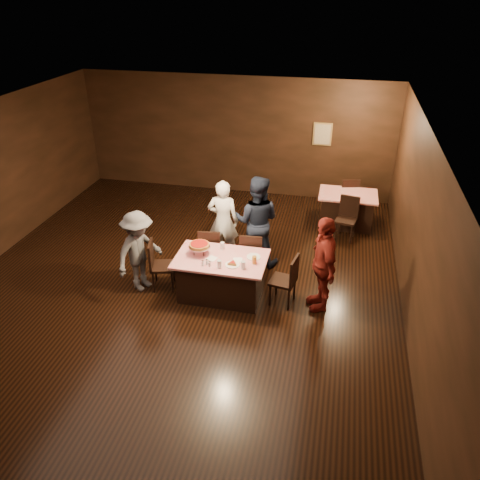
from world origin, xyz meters
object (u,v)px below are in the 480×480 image
object	(u,v)px
main_table	(221,277)
chair_end_left	(163,265)
chair_far_left	(211,249)
glass_front_right	(243,265)
glass_back	(222,246)
diner_red_shirt	(323,264)
glass_amber	(254,260)
glass_front_left	(219,264)
diner_white_jacket	(223,221)
chair_end_right	(283,280)
pizza_stand	(199,245)
chair_far_right	(252,254)
back_table	(346,209)
diner_navy_hoodie	(257,221)
plate_empty	(254,257)
chair_back_near	(346,219)
diner_grey_knit	(139,251)
chair_back_far	(347,195)

from	to	relation	value
main_table	chair_end_left	world-z (taller)	chair_end_left
chair_far_left	chair_end_left	world-z (taller)	same
glass_front_right	main_table	bearing A→B (deg)	150.95
glass_back	chair_far_left	bearing A→B (deg)	127.87
diner_red_shirt	glass_amber	size ratio (longest dim) A/B	12.32
main_table	glass_front_left	distance (m)	0.55
glass_front_right	diner_white_jacket	bearing A→B (deg)	115.90
chair_end_right	pizza_stand	xyz separation A→B (m)	(-1.50, 0.05, 0.48)
main_table	chair_far_left	world-z (taller)	chair_far_left
chair_far_right	pizza_stand	distance (m)	1.16
back_table	diner_navy_hoodie	distance (m)	2.74
chair_far_right	glass_amber	size ratio (longest dim) A/B	6.79
diner_red_shirt	glass_back	distance (m)	1.82
diner_red_shirt	glass_front_right	xyz separation A→B (m)	(-1.30, -0.30, -0.02)
chair_far_left	glass_front_right	xyz separation A→B (m)	(0.85, -1.00, 0.37)
diner_red_shirt	glass_back	world-z (taller)	diner_red_shirt
back_table	glass_front_left	distance (m)	4.18
diner_red_shirt	glass_front_right	size ratio (longest dim) A/B	12.32
chair_end_right	diner_white_jacket	world-z (taller)	diner_white_jacket
chair_end_left	diner_navy_hoodie	size ratio (longest dim) A/B	0.52
plate_empty	glass_front_left	bearing A→B (deg)	-138.01
back_table	chair_back_near	xyz separation A→B (m)	(0.00, -0.70, 0.09)
diner_navy_hoodie	glass_front_right	world-z (taller)	diner_navy_hoodie
pizza_stand	chair_back_near	bearing A→B (deg)	45.47
glass_front_right	glass_amber	bearing A→B (deg)	53.13
chair_far_left	chair_far_right	bearing A→B (deg)	172.24
back_table	chair_back_near	distance (m)	0.71
chair_far_right	glass_amber	world-z (taller)	chair_far_right
pizza_stand	plate_empty	size ratio (longest dim) A/B	1.52
chair_back_near	plate_empty	distance (m)	2.93
diner_grey_knit	pizza_stand	world-z (taller)	diner_grey_knit
chair_far_right	pizza_stand	size ratio (longest dim) A/B	2.50
back_table	diner_navy_hoodie	xyz separation A→B (m)	(-1.72, -2.07, 0.53)
chair_end_right	glass_front_left	bearing A→B (deg)	-63.58
chair_far_right	glass_back	distance (m)	0.73
glass_back	chair_end_right	bearing A→B (deg)	-14.62
chair_back_near	diner_navy_hoodie	distance (m)	2.24
diner_white_jacket	pizza_stand	world-z (taller)	diner_white_jacket
diner_grey_knit	glass_front_right	bearing A→B (deg)	-71.18
chair_far_left	diner_grey_knit	xyz separation A→B (m)	(-1.08, -0.85, 0.30)
diner_white_jacket	glass_back	world-z (taller)	diner_white_jacket
back_table	diner_grey_knit	size ratio (longest dim) A/B	0.84
glass_front_right	glass_amber	size ratio (longest dim) A/B	1.00
diner_navy_hoodie	plate_empty	world-z (taller)	diner_navy_hoodie
main_table	diner_grey_knit	distance (m)	1.54
chair_end_left	glass_back	bearing A→B (deg)	-88.77
diner_grey_knit	glass_front_right	size ratio (longest dim) A/B	11.02
back_table	chair_far_right	size ratio (longest dim) A/B	1.37
glass_front_left	glass_amber	size ratio (longest dim) A/B	1.00
back_table	chair_back_far	distance (m)	0.61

